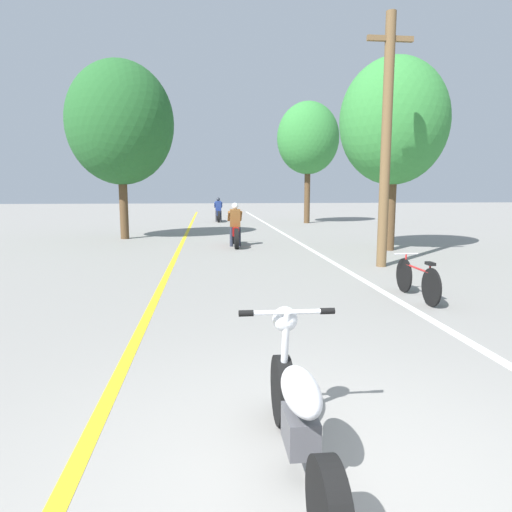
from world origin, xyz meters
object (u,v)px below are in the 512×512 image
Objects in this scene: roadside_tree_right_near at (394,122)px; motorcycle_rider_far at (218,213)px; motorcycle_foreground at (299,414)px; utility_pole at (386,140)px; motorcycle_rider_lead at (235,230)px; roadside_tree_right_far at (308,138)px; bicycle_parked at (417,279)px; roadside_tree_left at (120,123)px.

roadside_tree_right_near reaches higher than motorcycle_rider_far.
utility_pole is at bearing 65.23° from motorcycle_foreground.
motorcycle_rider_far is (-0.28, 11.88, -0.01)m from motorcycle_rider_lead.
roadside_tree_right_far is at bearing 77.56° from motorcycle_foreground.
roadside_tree_right_far reaches higher than roadside_tree_right_near.
utility_pole reaches higher than roadside_tree_right_near.
bicycle_parked is (-2.03, -6.24, -3.56)m from roadside_tree_right_near.
utility_pole is 14.75m from roadside_tree_right_far.
roadside_tree_right_far is 11.93m from motorcycle_rider_lead.
motorcycle_rider_lead is 1.04× the size of motorcycle_rider_far.
motorcycle_rider_lead is 11.88m from motorcycle_rider_far.
roadside_tree_right_far is at bearing 65.40° from motorcycle_rider_lead.
motorcycle_rider_far is at bearing 102.59° from utility_pole.
roadside_tree_right_far is (1.30, 14.61, 1.61)m from utility_pole.
utility_pole reaches higher than motorcycle_foreground.
roadside_tree_right_near is 7.46m from bicycle_parked.
roadside_tree_right_far is at bearing 83.77° from bicycle_parked.
motorcycle_rider_far is (-3.64, 16.30, -2.53)m from utility_pole.
roadside_tree_left is (-8.84, 4.28, 0.43)m from roadside_tree_right_near.
motorcycle_foreground is 0.95× the size of motorcycle_rider_lead.
roadside_tree_right_far reaches higher than motorcycle_rider_lead.
bicycle_parked is (6.81, -10.52, -3.98)m from roadside_tree_left.
motorcycle_foreground is (-5.05, -10.88, -3.49)m from roadside_tree_right_near.
roadside_tree_left is 3.15× the size of motorcycle_rider_lead.
roadside_tree_right_near is 0.87× the size of roadside_tree_right_far.
motorcycle_foreground is 12.39m from motorcycle_rider_lead.
roadside_tree_right_near is at bearing 71.98° from bicycle_parked.
utility_pole is 0.90× the size of roadside_tree_left.
motorcycle_rider_lead is (-4.66, -10.18, -4.13)m from roadside_tree_right_far.
roadside_tree_left is 3.28× the size of motorcycle_rider_far.
bicycle_parked is at bearing -96.23° from roadside_tree_right_far.
motorcycle_rider_far is at bearing 161.03° from roadside_tree_right_far.
motorcycle_foreground reaches higher than bicycle_parked.
motorcycle_rider_lead is (4.10, -2.78, -3.79)m from roadside_tree_left.
motorcycle_rider_lead reaches higher than motorcycle_foreground.
roadside_tree_right_far is 18.54m from bicycle_parked.
roadside_tree_right_far reaches higher than utility_pole.
roadside_tree_right_near is 12.49m from motorcycle_foreground.
motorcycle_rider_lead reaches higher than bicycle_parked.
bicycle_parked is (-0.65, -3.32, -2.72)m from utility_pole.
roadside_tree_left is at bearing -112.75° from motorcycle_rider_far.
motorcycle_rider_lead is (-3.36, 4.43, -2.52)m from utility_pole.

